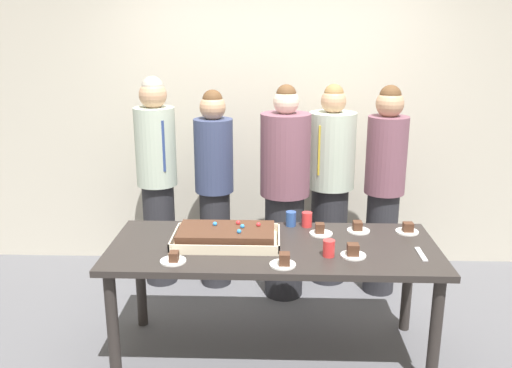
% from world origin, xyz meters
% --- Properties ---
extents(ground_plane, '(12.00, 12.00, 0.00)m').
position_xyz_m(ground_plane, '(0.00, 0.00, 0.00)').
color(ground_plane, '#5B5B60').
extents(interior_back_panel, '(8.00, 0.12, 3.00)m').
position_xyz_m(interior_back_panel, '(0.00, 1.60, 1.50)').
color(interior_back_panel, beige).
rests_on(interior_back_panel, ground_plane).
extents(party_table, '(2.03, 0.83, 0.76)m').
position_xyz_m(party_table, '(0.00, 0.00, 0.68)').
color(party_table, '#2D2826').
rests_on(party_table, ground_plane).
extents(sheet_cake, '(0.66, 0.40, 0.12)m').
position_xyz_m(sheet_cake, '(-0.29, 0.03, 0.81)').
color(sheet_cake, beige).
rests_on(sheet_cake, party_table).
extents(plated_slice_near_left, '(0.15, 0.15, 0.07)m').
position_xyz_m(plated_slice_near_left, '(0.56, 0.26, 0.79)').
color(plated_slice_near_left, white).
rests_on(plated_slice_near_left, party_table).
extents(plated_slice_near_right, '(0.15, 0.15, 0.08)m').
position_xyz_m(plated_slice_near_right, '(0.47, -0.16, 0.79)').
color(plated_slice_near_right, white).
rests_on(plated_slice_near_right, party_table).
extents(plated_slice_far_left, '(0.15, 0.15, 0.06)m').
position_xyz_m(plated_slice_far_left, '(-0.57, -0.28, 0.78)').
color(plated_slice_far_left, white).
rests_on(plated_slice_far_left, party_table).
extents(plated_slice_far_right, '(0.15, 0.15, 0.07)m').
position_xyz_m(plated_slice_far_right, '(0.31, 0.20, 0.79)').
color(plated_slice_far_right, white).
rests_on(plated_slice_far_right, party_table).
extents(plated_slice_center_front, '(0.15, 0.15, 0.08)m').
position_xyz_m(plated_slice_center_front, '(0.06, -0.31, 0.79)').
color(plated_slice_center_front, white).
rests_on(plated_slice_center_front, party_table).
extents(plated_slice_center_back, '(0.15, 0.15, 0.07)m').
position_xyz_m(plated_slice_center_back, '(0.88, 0.25, 0.79)').
color(plated_slice_center_back, white).
rests_on(plated_slice_center_back, party_table).
extents(drink_cup_nearest, '(0.07, 0.07, 0.10)m').
position_xyz_m(drink_cup_nearest, '(0.33, -0.16, 0.81)').
color(drink_cup_nearest, red).
rests_on(drink_cup_nearest, party_table).
extents(drink_cup_middle, '(0.07, 0.07, 0.10)m').
position_xyz_m(drink_cup_middle, '(0.23, 0.34, 0.81)').
color(drink_cup_middle, red).
rests_on(drink_cup_middle, party_table).
extents(drink_cup_far_end, '(0.07, 0.07, 0.10)m').
position_xyz_m(drink_cup_far_end, '(0.12, 0.35, 0.81)').
color(drink_cup_far_end, '#2D5199').
rests_on(drink_cup_far_end, party_table).
extents(cake_server_utensil, '(0.03, 0.20, 0.01)m').
position_xyz_m(cake_server_utensil, '(0.88, -0.12, 0.77)').
color(cake_server_utensil, silver).
rests_on(cake_server_utensil, party_table).
extents(person_serving_front, '(0.38, 0.38, 1.65)m').
position_xyz_m(person_serving_front, '(0.46, 1.14, 0.84)').
color(person_serving_front, '#28282D').
rests_on(person_serving_front, ground_plane).
extents(person_green_shirt_behind, '(0.31, 0.31, 1.61)m').
position_xyz_m(person_green_shirt_behind, '(-0.48, 1.03, 0.85)').
color(person_green_shirt_behind, '#28282D').
rests_on(person_green_shirt_behind, ground_plane).
extents(person_striped_tie_right, '(0.32, 0.32, 1.71)m').
position_xyz_m(person_striped_tie_right, '(-0.94, 1.05, 0.90)').
color(person_striped_tie_right, '#28282D').
rests_on(person_striped_tie_right, ground_plane).
extents(person_far_right_suit, '(0.38, 0.38, 1.67)m').
position_xyz_m(person_far_right_suit, '(0.08, 0.85, 0.85)').
color(person_far_right_suit, '#28282D').
rests_on(person_far_right_suit, ground_plane).
extents(person_left_edge_reaching, '(0.31, 0.31, 1.66)m').
position_xyz_m(person_left_edge_reaching, '(0.86, 0.93, 0.88)').
color(person_left_edge_reaching, '#28282D').
rests_on(person_left_edge_reaching, ground_plane).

